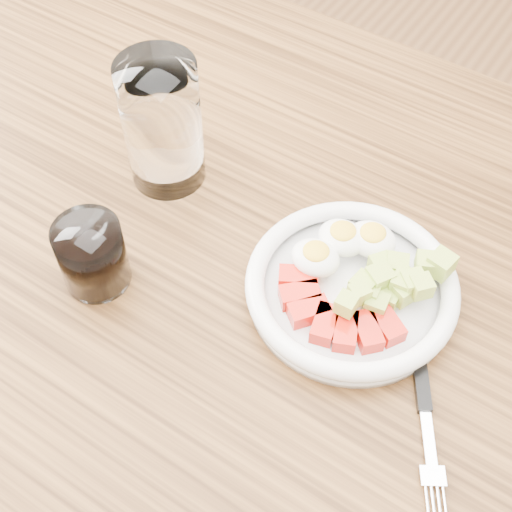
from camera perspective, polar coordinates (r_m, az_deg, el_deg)
The scene contains 6 objects.
ground at distance 1.45m, azimuth 0.12°, elevation -19.75°, with size 4.00×4.00×0.00m, color brown.
dining_table at distance 0.83m, azimuth 0.20°, elevation -6.15°, with size 1.50×0.90×0.77m.
bowl at distance 0.73m, azimuth 7.76°, elevation -2.23°, with size 0.22×0.22×0.06m.
fork at distance 0.70m, azimuth 13.18°, elevation -10.51°, with size 0.12×0.18×0.01m.
water_glass at distance 0.80m, azimuth -7.51°, elevation 10.42°, with size 0.09×0.09×0.16m, color white.
coffee_glass at distance 0.74m, azimuth -12.97°, elevation 0.04°, with size 0.07×0.07×0.08m.
Camera 1 is at (0.23, -0.36, 1.39)m, focal length 50.00 mm.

